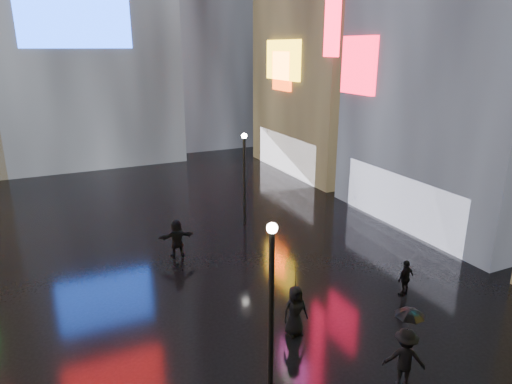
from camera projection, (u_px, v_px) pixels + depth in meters
ground at (190, 242)px, 23.53m from camera, size 140.00×140.00×0.00m
lamp_near at (271, 299)px, 12.61m from camera, size 0.30×0.30×5.20m
lamp_far at (245, 174)px, 25.04m from camera, size 0.30×0.30×5.20m
pedestrian_2 at (405, 358)px, 13.26m from camera, size 1.41×1.27×1.90m
pedestrian_3 at (406, 278)px, 18.26m from camera, size 0.95×0.54×1.53m
pedestrian_4 at (295, 311)px, 15.72m from camera, size 0.93×0.64×1.82m
pedestrian_5 at (177, 239)px, 21.61m from camera, size 1.75×0.68×1.85m
umbrella_1 at (409, 319)px, 12.86m from camera, size 1.14×1.14×0.71m
umbrella_2 at (296, 277)px, 15.32m from camera, size 1.25×1.25×0.81m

